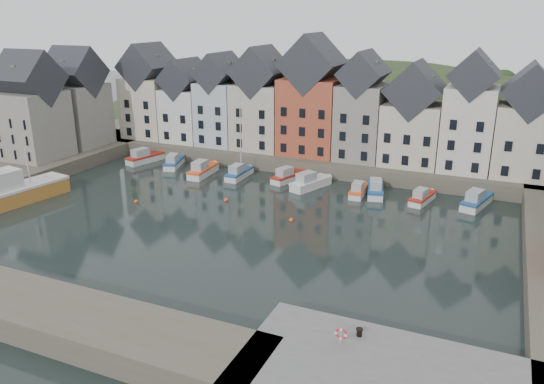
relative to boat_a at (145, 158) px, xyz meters
The scene contains 20 objects.
ground 31.08m from the boat_a, 37.85° to the right, with size 260.00×260.00×0.00m, color black.
far_quay 26.86m from the boat_a, 24.03° to the left, with size 90.00×16.00×2.00m, color #534E3F.
left_quay 20.33m from the boat_a, 127.82° to the right, with size 14.00×54.00×2.00m, color #534E3F.
hillside 48.14m from the boat_a, 56.39° to the left, with size 153.60×70.40×64.00m.
far_terrace 30.26m from the boat_a, 17.86° to the left, with size 72.37×8.16×17.78m.
left_terrace 15.11m from the boat_a, 154.14° to the right, with size 7.65×17.00×15.69m.
mooring_buoys 24.71m from the boat_a, 33.77° to the right, with size 20.50×5.50×0.50m.
boat_a is the anchor object (origin of this frame).
boat_b 5.74m from the boat_a, ahead, with size 3.66×6.36×2.33m.
boat_c 12.36m from the boat_a, 11.88° to the right, with size 2.60×6.88×2.59m.
boat_d 17.55m from the boat_a, ahead, with size 1.92×6.06×11.55m.
boat_e 24.49m from the boat_a, ahead, with size 3.59×6.33×2.32m.
boat_f 28.46m from the boat_a, ahead, with size 4.27×7.02×2.58m.
boat_g 35.18m from the boat_a, ahead, with size 1.98×5.52×2.09m.
boat_h 37.09m from the boat_a, ahead, with size 3.42×6.68×2.46m.
boat_i 43.15m from the boat_a, ahead, with size 2.82×5.75×2.12m.
boat_j 49.38m from the boat_a, ahead, with size 3.65×6.85×2.52m.
large_vessel 22.97m from the boat_a, 97.76° to the right, with size 5.66×13.72×6.93m.
mooring_bollard 56.89m from the boat_a, 39.19° to the right, with size 0.48×0.48×0.56m.
life_ring_post 57.26m from the boat_a, 40.90° to the right, with size 0.80×0.17×1.30m.
Camera 1 is at (26.41, -47.04, 22.45)m, focal length 35.00 mm.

